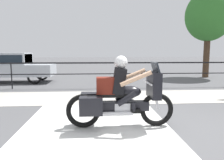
% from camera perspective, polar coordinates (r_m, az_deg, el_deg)
% --- Properties ---
extents(ground_plane, '(120.00, 120.00, 0.00)m').
position_cam_1_polar(ground_plane, '(4.97, 11.45, -12.40)').
color(ground_plane, '#565659').
extents(sidewalk_band, '(44.00, 2.40, 0.01)m').
position_cam_1_polar(sidewalk_band, '(8.18, 5.13, -4.36)').
color(sidewalk_band, '#B7B2A8').
rests_on(sidewalk_band, ground).
extents(crosswalk_band, '(3.30, 6.00, 0.01)m').
position_cam_1_polar(crosswalk_band, '(4.61, -4.25, -13.80)').
color(crosswalk_band, silver).
rests_on(crosswalk_band, ground).
extents(fence_railing, '(36.00, 0.05, 1.19)m').
position_cam_1_polar(fence_railing, '(10.10, 3.33, 3.25)').
color(fence_railing, black).
rests_on(fence_railing, ground).
extents(motorcycle, '(2.40, 0.76, 1.59)m').
position_cam_1_polar(motorcycle, '(4.82, 2.02, -4.16)').
color(motorcycle, black).
rests_on(motorcycle, ground).
extents(parked_car, '(4.36, 1.74, 1.61)m').
position_cam_1_polar(parked_car, '(13.03, -24.98, 3.47)').
color(parked_car, '#B7BCC4').
rests_on(parked_car, ground).
extents(tree_behind_sign, '(2.90, 2.90, 5.52)m').
position_cam_1_polar(tree_behind_sign, '(15.65, 23.92, 14.96)').
color(tree_behind_sign, '#473323').
rests_on(tree_behind_sign, ground).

